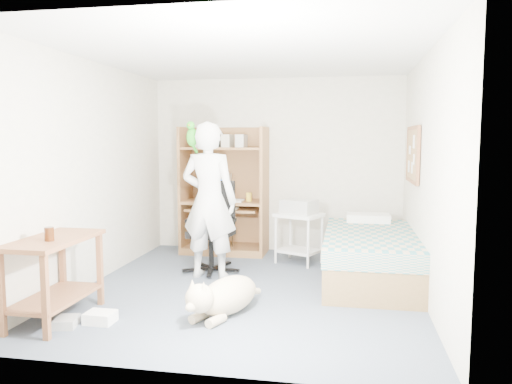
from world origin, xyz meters
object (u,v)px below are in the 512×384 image
at_px(dog, 224,296).
at_px(printer_cart, 299,230).
at_px(side_desk, 54,266).
at_px(person, 209,201).
at_px(office_chair, 213,239).
at_px(computer_hutch, 225,196).
at_px(bed, 370,256).

xyz_separation_m(dog, printer_cart, (0.48, 2.10, 0.25)).
height_order(dog, printer_cart, printer_cart).
distance_m(side_desk, printer_cart, 3.16).
distance_m(person, printer_cart, 1.40).
bearing_deg(person, dog, 119.16).
bearing_deg(office_chair, printer_cart, 37.37).
height_order(computer_hutch, person, person).
bearing_deg(printer_cart, bed, -12.47).
distance_m(computer_hutch, person, 1.36).
bearing_deg(printer_cart, side_desk, -104.09).
distance_m(side_desk, dog, 1.56).
height_order(bed, person, person).
xyz_separation_m(side_desk, dog, (1.48, 0.38, -0.31)).
relative_size(bed, dog, 1.90).
bearing_deg(bed, dog, -133.80).
distance_m(office_chair, dog, 1.62).
bearing_deg(dog, office_chair, 131.68).
bearing_deg(bed, office_chair, 177.51).
bearing_deg(person, office_chair, -74.85).
xyz_separation_m(side_desk, person, (0.99, 1.59, 0.42)).
bearing_deg(office_chair, side_desk, -109.24).
height_order(side_desk, office_chair, office_chair).
relative_size(office_chair, person, 0.60).
bearing_deg(person, computer_hutch, -76.55).
xyz_separation_m(computer_hutch, bed, (2.00, -1.12, -0.53)).
relative_size(bed, side_desk, 2.02).
distance_m(bed, side_desk, 3.39).
bearing_deg(bed, person, -173.02).
distance_m(bed, printer_cart, 1.12).
height_order(computer_hutch, bed, computer_hutch).
height_order(office_chair, dog, office_chair).
xyz_separation_m(office_chair, dog, (0.52, -1.52, -0.21)).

